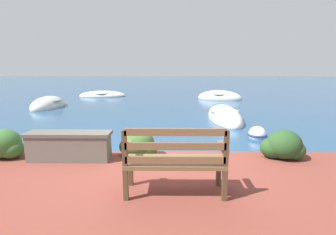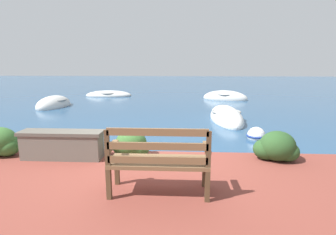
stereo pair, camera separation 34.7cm
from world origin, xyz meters
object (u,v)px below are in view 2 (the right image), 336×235
rowboat_far (225,98)px  rowboat_outer (109,95)px  rowboat_nearest (226,119)px  rowboat_mid (54,105)px  park_bench (159,159)px  mooring_buoy (256,136)px

rowboat_far → rowboat_outer: bearing=9.9°
rowboat_nearest → rowboat_outer: size_ratio=0.98×
rowboat_far → rowboat_outer: 7.00m
rowboat_mid → rowboat_outer: 4.47m
park_bench → rowboat_outer: (-4.21, 12.65, -0.65)m
rowboat_outer → mooring_buoy: size_ratio=5.65×
rowboat_mid → rowboat_far: bearing=-65.1°
rowboat_mid → rowboat_far: (8.24, 3.02, -0.00)m
park_bench → rowboat_outer: bearing=104.4°
park_bench → rowboat_mid: size_ratio=0.57×
mooring_buoy → park_bench: bearing=-122.3°
mooring_buoy → rowboat_outer: bearing=125.2°
rowboat_mid → mooring_buoy: bearing=-117.2°
park_bench → rowboat_far: bearing=72.8°
rowboat_nearest → park_bench: bearing=158.6°
park_bench → mooring_buoy: 4.21m
rowboat_nearest → rowboat_far: bearing=-12.5°
rowboat_nearest → mooring_buoy: 2.26m
rowboat_nearest → rowboat_far: size_ratio=1.06×
park_bench → rowboat_mid: bearing=119.6°
rowboat_outer → rowboat_mid: bearing=68.2°
rowboat_mid → rowboat_nearest: bearing=-105.0°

